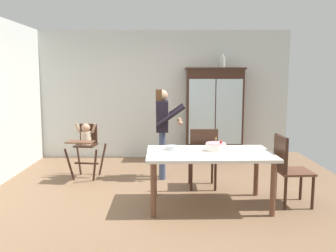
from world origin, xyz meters
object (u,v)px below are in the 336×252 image
serving_bowl (173,148)px  china_cabinet (216,114)px  ceramic_vase (223,62)px  dining_chair_far_side (205,154)px  dining_table (211,158)px  birthday_cake (217,147)px  dining_chair_right_end (289,165)px  high_chair_with_toddler (87,140)px  adult_person (164,122)px

serving_bowl → china_cabinet: bearing=70.3°
ceramic_vase → dining_chair_far_side: (-0.56, -1.99, -1.48)m
dining_table → birthday_cake: size_ratio=6.07×
dining_chair_right_end → serving_bowl: bearing=81.4°
high_chair_with_toddler → adult_person: bearing=5.4°
dining_chair_far_side → china_cabinet: bearing=-102.4°
high_chair_with_toddler → serving_bowl: bearing=-32.7°
high_chair_with_toddler → serving_bowl: (1.46, -1.18, 0.11)m
china_cabinet → ceramic_vase: ceramic_vase is taller
adult_person → dining_chair_right_end: (1.71, -1.30, -0.41)m
birthday_cake → high_chair_with_toddler: bearing=148.9°
china_cabinet → birthday_cake: (-0.30, -2.59, -0.17)m
serving_bowl → dining_chair_right_end: bearing=-5.2°
adult_person → ceramic_vase: bearing=-41.6°
dining_chair_far_side → dining_chair_right_end: size_ratio=1.00×
dining_table → dining_chair_right_end: (1.06, 0.02, -0.10)m
china_cabinet → dining_chair_right_end: size_ratio=2.00×
adult_person → high_chair_with_toddler: bearing=88.4°
ceramic_vase → adult_person: (-1.19, -1.37, -1.07)m
ceramic_vase → high_chair_with_toddler: (-2.51, -1.35, -1.38)m
high_chair_with_toddler → dining_chair_far_side: dining_chair_far_side is taller
dining_chair_right_end → adult_person: bearing=49.2°
ceramic_vase → birthday_cake: bearing=-99.7°
dining_table → dining_chair_far_side: 0.71m
high_chair_with_toddler → birthday_cake: size_ratio=3.39×
dining_table → dining_chair_far_side: (-0.02, 0.70, -0.10)m
dining_table → ceramic_vase: bearing=78.6°
birthday_cake → serving_bowl: birthday_cake is taller
china_cabinet → dining_chair_far_side: (-0.42, -1.99, -0.41)m
ceramic_vase → dining_chair_right_end: (0.52, -2.67, -1.48)m
china_cabinet → adult_person: bearing=-127.5°
ceramic_vase → dining_chair_right_end: bearing=-79.1°
adult_person → serving_bowl: (0.14, -1.16, -0.20)m
serving_bowl → dining_chair_right_end: 1.58m
adult_person → birthday_cake: (0.75, -1.22, -0.17)m
birthday_cake → dining_chair_right_end: dining_chair_right_end is taller
dining_table → dining_chair_right_end: size_ratio=1.77×
china_cabinet → dining_chair_right_end: bearing=-76.2°
high_chair_with_toddler → adult_person: adult_person is taller
adult_person → dining_table: adult_person is taller
high_chair_with_toddler → dining_chair_right_end: size_ratio=0.99×
china_cabinet → dining_chair_right_end: (0.66, -2.67, -0.41)m
dining_chair_far_side → serving_bowl: bearing=47.3°
birthday_cake → dining_chair_right_end: (0.96, -0.08, -0.24)m
birthday_cake → dining_chair_right_end: 0.99m
adult_person → serving_bowl: bearing=-173.7°
dining_table → birthday_cake: birthday_cake is taller
dining_chair_right_end → high_chair_with_toddler: bearing=63.0°
china_cabinet → dining_chair_far_side: china_cabinet is taller
adult_person → dining_table: (0.65, -1.32, -0.31)m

